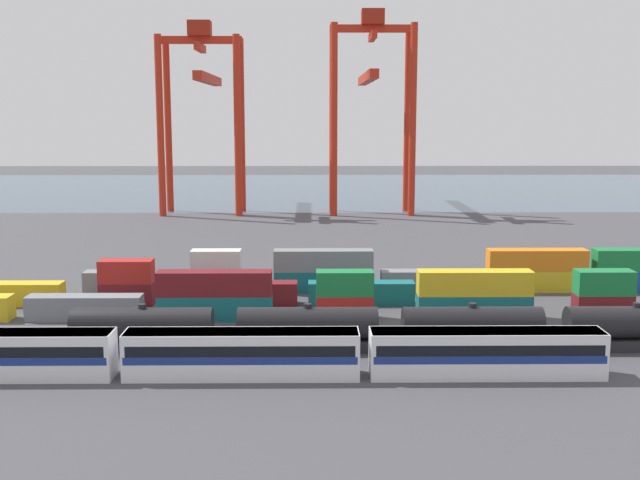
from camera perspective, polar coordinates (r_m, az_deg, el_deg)
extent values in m
plane|color=#424247|center=(123.44, 0.04, -0.85)|extent=(420.00, 420.00, 0.00)
cube|color=#384C60|center=(227.35, -0.27, 3.74)|extent=(400.00, 110.00, 0.01)
cube|color=silver|center=(65.06, -5.75, -8.33)|extent=(19.32, 3.10, 3.90)
cube|color=navy|center=(65.09, -5.74, -8.41)|extent=(18.94, 3.14, 0.64)
cube|color=black|center=(64.86, -5.75, -7.76)|extent=(18.55, 3.13, 0.90)
cube|color=slate|center=(64.55, -5.77, -6.83)|extent=(19.13, 2.85, 0.36)
cube|color=silver|center=(66.40, 12.10, -8.13)|extent=(19.32, 3.10, 3.90)
cube|color=navy|center=(66.42, 12.10, -8.21)|extent=(18.94, 3.14, 0.64)
cube|color=black|center=(66.20, 12.12, -7.57)|extent=(18.55, 3.13, 0.90)
cube|color=slate|center=(65.90, 12.15, -6.66)|extent=(19.13, 2.85, 0.36)
cube|color=#232326|center=(73.87, -12.82, -7.51)|extent=(12.81, 2.50, 1.10)
cylinder|color=black|center=(73.32, -12.88, -6.00)|extent=(12.81, 2.95, 2.95)
cylinder|color=black|center=(72.91, -12.93, -4.74)|extent=(0.70, 0.70, 0.36)
cube|color=#232326|center=(72.22, -0.90, -7.66)|extent=(12.81, 2.50, 1.10)
cylinder|color=black|center=(71.66, -0.90, -6.11)|extent=(12.81, 2.95, 2.95)
cylinder|color=black|center=(71.25, -0.91, -4.83)|extent=(0.70, 0.70, 0.36)
cube|color=#232326|center=(73.72, 11.05, -7.49)|extent=(12.81, 2.50, 1.10)
cylinder|color=black|center=(73.17, 11.10, -5.97)|extent=(12.81, 2.95, 2.95)
cylinder|color=black|center=(72.76, 11.14, -4.71)|extent=(0.70, 0.70, 0.36)
cube|color=#232326|center=(78.16, 22.06, -7.04)|extent=(12.81, 2.50, 1.10)
cylinder|color=black|center=(77.65, 22.15, -5.60)|extent=(12.81, 2.95, 2.95)
cylinder|color=black|center=(77.26, 22.22, -4.41)|extent=(0.70, 0.70, 0.36)
cube|color=slate|center=(86.23, -16.86, -4.76)|extent=(12.10, 2.44, 2.60)
cube|color=#146066|center=(83.44, -7.71, -4.90)|extent=(12.10, 2.44, 2.60)
cube|color=maroon|center=(82.85, -7.74, -3.16)|extent=(12.10, 2.44, 2.60)
cube|color=#AD211C|center=(82.88, 1.82, -4.92)|extent=(6.04, 2.44, 2.60)
cube|color=#197538|center=(82.29, 1.83, -3.16)|extent=(6.04, 2.44, 2.60)
cube|color=#146066|center=(84.59, 11.22, -4.80)|extent=(12.10, 2.44, 2.60)
cube|color=gold|center=(84.01, 11.27, -3.08)|extent=(12.10, 2.44, 2.60)
cube|color=maroon|center=(88.44, 20.02, -4.58)|extent=(6.04, 2.44, 2.60)
cube|color=#197538|center=(87.89, 20.11, -2.93)|extent=(6.04, 2.44, 2.60)
cube|color=gold|center=(95.54, -21.79, -3.69)|extent=(12.10, 2.44, 2.60)
cube|color=maroon|center=(91.57, -13.95, -3.83)|extent=(6.04, 2.44, 2.60)
cube|color=#AD211C|center=(91.03, -14.01, -2.24)|extent=(6.04, 2.44, 2.60)
cube|color=maroon|center=(89.45, -5.57, -3.91)|extent=(12.10, 2.44, 2.60)
cube|color=#146066|center=(89.29, 3.03, -3.90)|extent=(12.10, 2.44, 2.60)
cube|color=slate|center=(98.60, -15.18, -2.96)|extent=(6.04, 2.44, 2.60)
cube|color=silver|center=(96.15, -7.59, -3.02)|extent=(6.04, 2.44, 2.60)
cube|color=silver|center=(95.64, -7.62, -1.50)|extent=(6.04, 2.44, 2.60)
cube|color=#146066|center=(95.45, 0.25, -3.03)|extent=(12.10, 2.44, 2.60)
cube|color=slate|center=(94.94, 0.25, -1.50)|extent=(12.10, 2.44, 2.60)
cube|color=slate|center=(96.54, 8.06, -2.98)|extent=(12.10, 2.44, 2.60)
cube|color=gold|center=(99.36, 15.56, -2.89)|extent=(12.10, 2.44, 2.60)
cube|color=orange|center=(98.87, 15.62, -1.41)|extent=(12.10, 2.44, 2.60)
cylinder|color=red|center=(168.99, -11.63, 8.14)|extent=(1.50, 1.50, 38.04)
cylinder|color=red|center=(166.68, -6.06, 8.27)|extent=(1.50, 1.50, 38.04)
cylinder|color=red|center=(177.96, -11.08, 8.20)|extent=(1.50, 1.50, 38.04)
cylinder|color=red|center=(175.76, -5.78, 8.32)|extent=(1.50, 1.50, 38.04)
cube|color=red|center=(172.86, -8.80, 14.29)|extent=(17.92, 1.20, 1.60)
cube|color=red|center=(172.73, -8.79, 13.76)|extent=(1.20, 10.72, 1.60)
cube|color=red|center=(184.84, -8.18, 11.60)|extent=(2.00, 36.09, 2.00)
cube|color=maroon|center=(173.10, -8.82, 15.08)|extent=(4.80, 4.00, 3.20)
cylinder|color=red|center=(166.01, 1.03, 8.73)|extent=(1.50, 1.50, 40.45)
cylinder|color=red|center=(167.32, 6.81, 8.67)|extent=(1.50, 1.50, 40.45)
cylinder|color=red|center=(175.12, 0.94, 8.75)|extent=(1.50, 1.50, 40.45)
cylinder|color=red|center=(176.37, 6.43, 8.70)|extent=(1.50, 1.50, 40.45)
cube|color=red|center=(171.96, 3.88, 15.21)|extent=(18.28, 1.20, 1.60)
cube|color=red|center=(171.80, 3.87, 14.68)|extent=(1.20, 10.72, 1.60)
cube|color=red|center=(185.55, 3.49, 11.77)|extent=(2.00, 41.12, 2.00)
cube|color=maroon|center=(172.23, 3.89, 16.00)|extent=(4.80, 4.00, 3.20)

